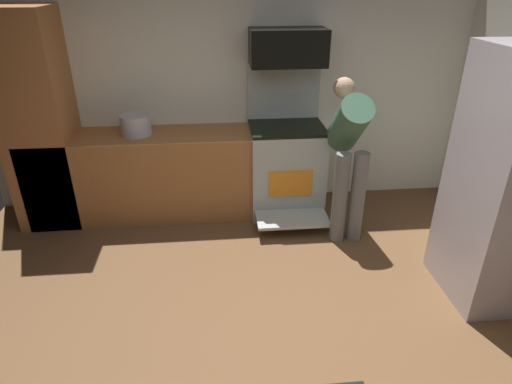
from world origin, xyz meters
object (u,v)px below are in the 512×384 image
at_px(oven_range, 286,165).
at_px(stock_pot, 136,125).
at_px(person_cook, 348,148).
at_px(microwave, 288,47).

xyz_separation_m(oven_range, stock_pot, (-1.51, 0.01, 0.49)).
xyz_separation_m(oven_range, person_cook, (0.49, -0.54, 0.38)).
bearing_deg(person_cook, microwave, 127.87).
bearing_deg(stock_pot, microwave, 3.02).
distance_m(oven_range, person_cook, 0.83).
bearing_deg(person_cook, oven_range, 132.34).
height_order(oven_range, stock_pot, oven_range).
xyz_separation_m(microwave, person_cook, (0.49, -0.64, -0.81)).
bearing_deg(microwave, stock_pot, -176.98).
distance_m(microwave, person_cook, 1.15).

